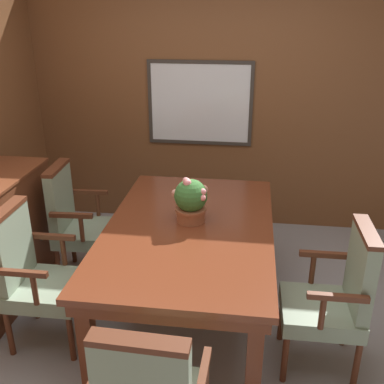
% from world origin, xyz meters
% --- Properties ---
extents(ground_plane, '(14.00, 14.00, 0.00)m').
position_xyz_m(ground_plane, '(0.00, 0.00, 0.00)').
color(ground_plane, '#93969E').
extents(wall_back, '(7.20, 0.08, 2.45)m').
position_xyz_m(wall_back, '(-0.00, 1.91, 1.23)').
color(wall_back, brown).
rests_on(wall_back, ground_plane).
extents(dining_table, '(1.18, 1.89, 0.74)m').
position_xyz_m(dining_table, '(0.01, 0.26, 0.65)').
color(dining_table, maroon).
rests_on(dining_table, ground_plane).
extents(chair_right_near, '(0.50, 0.50, 1.00)m').
position_xyz_m(chair_right_near, '(0.98, -0.15, 0.53)').
color(chair_right_near, '#562B19').
rests_on(chair_right_near, ground_plane).
extents(chair_left_near, '(0.50, 0.51, 1.00)m').
position_xyz_m(chair_left_near, '(-0.99, -0.15, 0.53)').
color(chair_left_near, '#562B19').
rests_on(chair_left_near, ground_plane).
extents(chair_left_far, '(0.52, 0.52, 1.00)m').
position_xyz_m(chair_left_far, '(-1.00, 0.66, 0.53)').
color(chair_left_far, '#562B19').
rests_on(chair_left_far, ground_plane).
extents(potted_plant, '(0.26, 0.24, 0.34)m').
position_xyz_m(potted_plant, '(0.01, 0.35, 0.91)').
color(potted_plant, '#9E5638').
rests_on(potted_plant, dining_table).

